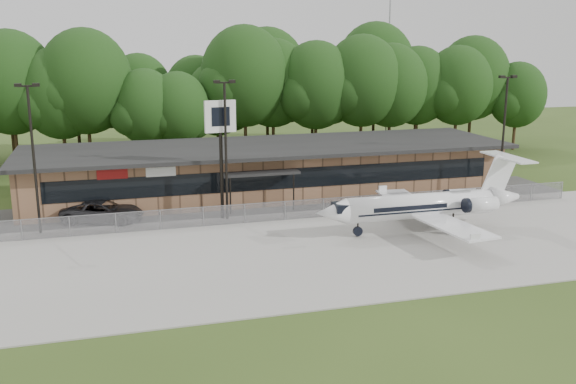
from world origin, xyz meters
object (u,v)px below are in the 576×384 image
object	(u,v)px
terminal	(268,169)
suv	(103,212)
pole_sign	(220,129)
business_jet	(427,206)

from	to	relation	value
terminal	suv	world-z (taller)	terminal
suv	pole_sign	distance (m)	10.49
terminal	business_jet	world-z (taller)	business_jet
suv	pole_sign	size ratio (longest dim) A/B	0.67
pole_sign	suv	bearing A→B (deg)	162.33
business_jet	pole_sign	distance (m)	15.58
terminal	suv	bearing A→B (deg)	-157.85
business_jet	suv	distance (m)	23.20
terminal	business_jet	distance (m)	16.19
terminal	pole_sign	size ratio (longest dim) A/B	4.67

